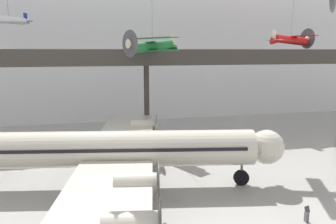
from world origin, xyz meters
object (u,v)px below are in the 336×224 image
suspended_plane_red_highwing (291,40)px  info_sign_pedestal (307,215)px  airliner_silver_main (107,150)px  suspended_plane_white_twin (9,20)px  suspended_plane_green_biplane (152,46)px

suspended_plane_red_highwing → info_sign_pedestal: suspended_plane_red_highwing is taller
suspended_plane_red_highwing → info_sign_pedestal: (-13.38, -23.71, -12.31)m
airliner_silver_main → suspended_plane_red_highwing: size_ratio=3.08×
suspended_plane_white_twin → suspended_plane_green_biplane: bearing=118.5°
suspended_plane_white_twin → info_sign_pedestal: (23.32, -27.14, -14.50)m
airliner_silver_main → suspended_plane_green_biplane: (6.21, 13.18, 8.57)m
suspended_plane_green_biplane → suspended_plane_white_twin: bearing=-44.9°
airliner_silver_main → suspended_plane_white_twin: (-10.66, 18.47, 11.68)m
suspended_plane_green_biplane → suspended_plane_red_highwing: suspended_plane_red_highwing is taller
suspended_plane_green_biplane → info_sign_pedestal: (6.45, -21.85, -11.38)m
suspended_plane_red_highwing → info_sign_pedestal: bearing=-128.1°
suspended_plane_green_biplane → airliner_silver_main: bearing=37.3°
suspended_plane_white_twin → info_sign_pedestal: suspended_plane_white_twin is taller
suspended_plane_red_highwing → suspended_plane_white_twin: 36.93m
airliner_silver_main → suspended_plane_red_highwing: bearing=40.4°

